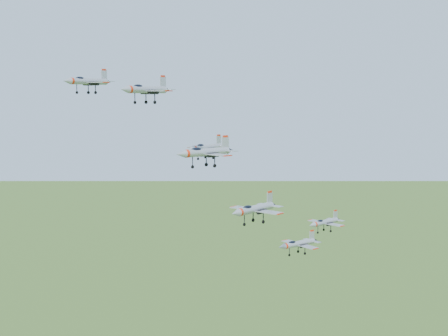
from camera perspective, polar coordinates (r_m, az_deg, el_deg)
jet_lead at (r=131.37m, az=-12.40°, el=7.76°), size 12.21×10.41×3.33m
jet_left_high at (r=118.19m, az=-7.18°, el=7.15°), size 12.65×10.78×3.45m
jet_right_high at (r=110.95m, az=-1.75°, el=1.47°), size 13.18×10.96×3.52m
jet_left_low at (r=133.78m, az=-1.67°, el=1.90°), size 11.90×10.15×3.25m
jet_right_low at (r=120.93m, az=2.77°, el=-3.76°), size 13.72×11.63×3.71m
jet_trail at (r=148.59m, az=9.18°, el=-4.91°), size 11.44×9.56×3.06m
jet_extra at (r=159.31m, az=6.78°, el=-6.88°), size 13.54×11.17×3.62m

